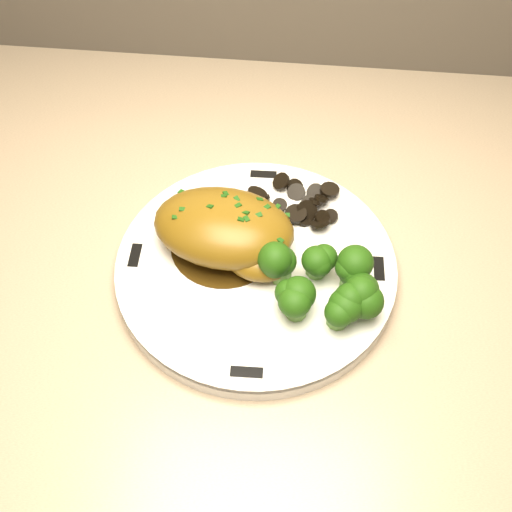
# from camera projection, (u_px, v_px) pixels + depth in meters

# --- Properties ---
(counter) EXTENTS (2.15, 0.71, 1.05)m
(counter) POSITION_uv_depth(u_px,v_px,m) (59.00, 416.00, 1.01)
(counter) COLOR brown
(counter) RESTS_ON ground
(plate) EXTENTS (0.30, 0.30, 0.02)m
(plate) POSITION_uv_depth(u_px,v_px,m) (256.00, 268.00, 0.60)
(plate) COLOR white
(plate) RESTS_ON counter
(rim_accent_0) EXTENTS (0.03, 0.01, 0.00)m
(rim_accent_0) POSITION_uv_depth(u_px,v_px,m) (263.00, 175.00, 0.66)
(rim_accent_0) COLOR black
(rim_accent_0) RESTS_ON plate
(rim_accent_1) EXTENTS (0.01, 0.03, 0.00)m
(rim_accent_1) POSITION_uv_depth(u_px,v_px,m) (135.00, 255.00, 0.60)
(rim_accent_1) COLOR black
(rim_accent_1) RESTS_ON plate
(rim_accent_2) EXTENTS (0.03, 0.01, 0.00)m
(rim_accent_2) POSITION_uv_depth(u_px,v_px,m) (247.00, 372.00, 0.53)
(rim_accent_2) COLOR black
(rim_accent_2) RESTS_ON plate
(rim_accent_3) EXTENTS (0.01, 0.03, 0.00)m
(rim_accent_3) POSITION_uv_depth(u_px,v_px,m) (379.00, 269.00, 0.59)
(rim_accent_3) COLOR black
(rim_accent_3) RESTS_ON plate
(gravy_pool) EXTENTS (0.10, 0.10, 0.00)m
(gravy_pool) POSITION_uv_depth(u_px,v_px,m) (225.00, 245.00, 0.61)
(gravy_pool) COLOR #322109
(gravy_pool) RESTS_ON plate
(chicken_breast) EXTENTS (0.14, 0.10, 0.05)m
(chicken_breast) POSITION_uv_depth(u_px,v_px,m) (228.00, 231.00, 0.59)
(chicken_breast) COLOR brown
(chicken_breast) RESTS_ON plate
(mushroom_pile) EXTENTS (0.08, 0.06, 0.02)m
(mushroom_pile) POSITION_uv_depth(u_px,v_px,m) (291.00, 209.00, 0.63)
(mushroom_pile) COLOR black
(mushroom_pile) RESTS_ON plate
(broccoli_florets) EXTENTS (0.11, 0.08, 0.04)m
(broccoli_florets) POSITION_uv_depth(u_px,v_px,m) (326.00, 281.00, 0.55)
(broccoli_florets) COLOR #5D8D3B
(broccoli_florets) RESTS_ON plate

